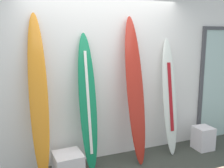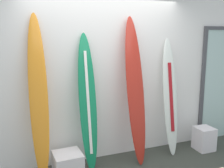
# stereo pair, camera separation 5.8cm
# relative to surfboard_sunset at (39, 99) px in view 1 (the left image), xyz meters

# --- Properties ---
(wall_back) EXTENTS (7.20, 0.20, 2.80)m
(wall_back) POSITION_rel_surfboard_sunset_xyz_m (1.02, 0.32, 0.29)
(wall_back) COLOR white
(wall_back) RESTS_ON ground
(surfboard_sunset) EXTENTS (0.26, 0.41, 2.25)m
(surfboard_sunset) POSITION_rel_surfboard_sunset_xyz_m (0.00, 0.00, 0.00)
(surfboard_sunset) COLOR orange
(surfboard_sunset) RESTS_ON ground
(surfboard_emerald) EXTENTS (0.26, 0.41, 1.99)m
(surfboard_emerald) POSITION_rel_surfboard_sunset_xyz_m (0.68, -0.01, -0.13)
(surfboard_emerald) COLOR #147E4F
(surfboard_emerald) RESTS_ON ground
(surfboard_crimson) EXTENTS (0.31, 0.51, 2.25)m
(surfboard_crimson) POSITION_rel_surfboard_sunset_xyz_m (1.41, -0.07, 0.02)
(surfboard_crimson) COLOR #B2281C
(surfboard_crimson) RESTS_ON ground
(surfboard_ivory) EXTENTS (0.27, 0.41, 1.91)m
(surfboard_ivory) POSITION_rel_surfboard_sunset_xyz_m (2.08, -0.02, -0.16)
(surfboard_ivory) COLOR silver
(surfboard_ivory) RESTS_ON ground
(display_block_left) EXTENTS (0.41, 0.41, 0.32)m
(display_block_left) POSITION_rel_surfboard_sunset_xyz_m (0.34, -0.13, -0.95)
(display_block_left) COLOR white
(display_block_left) RESTS_ON ground
(display_block_center) EXTENTS (0.31, 0.31, 0.39)m
(display_block_center) POSITION_rel_surfboard_sunset_xyz_m (2.70, -0.17, -0.91)
(display_block_center) COLOR white
(display_block_center) RESTS_ON ground
(glass_door) EXTENTS (1.05, 0.06, 2.12)m
(glass_door) POSITION_rel_surfboard_sunset_xyz_m (3.41, 0.20, -0.02)
(glass_door) COLOR silver
(glass_door) RESTS_ON ground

